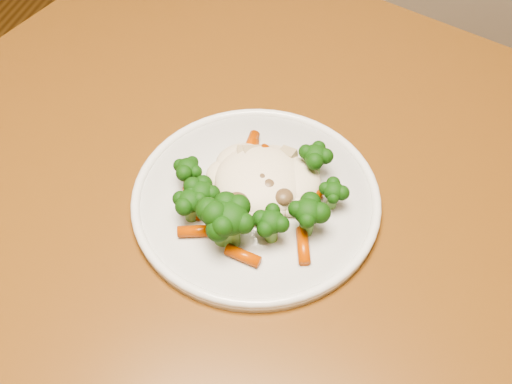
# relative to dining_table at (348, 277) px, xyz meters

# --- Properties ---
(dining_table) EXTENTS (1.27, 1.03, 0.75)m
(dining_table) POSITION_rel_dining_table_xyz_m (0.00, 0.00, 0.00)
(dining_table) COLOR brown
(dining_table) RESTS_ON ground
(plate) EXTENTS (0.26, 0.26, 0.01)m
(plate) POSITION_rel_dining_table_xyz_m (-0.11, -0.01, 0.12)
(plate) COLOR white
(plate) RESTS_ON dining_table
(meal) EXTENTS (0.19, 0.18, 0.05)m
(meal) POSITION_rel_dining_table_xyz_m (-0.11, -0.02, 0.14)
(meal) COLOR #FFEDCB
(meal) RESTS_ON plate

